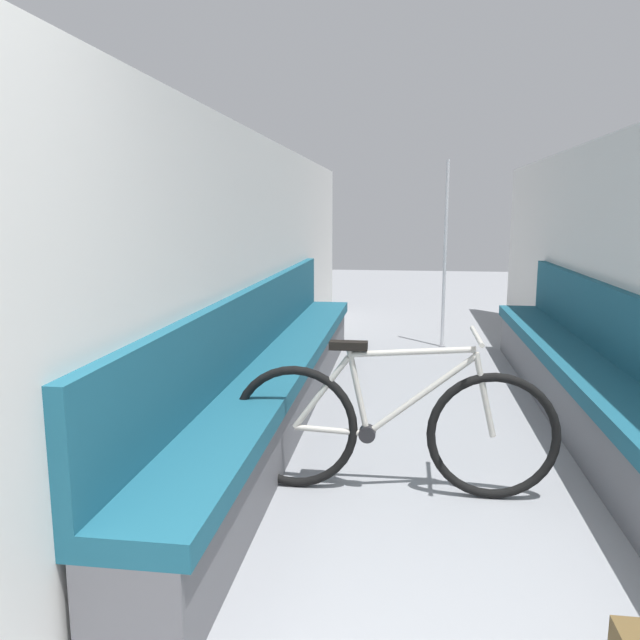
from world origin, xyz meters
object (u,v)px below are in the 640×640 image
object	(u,v)px
bench_seat_row_right	(592,387)
bench_seat_row_left	(279,376)
bicycle	(391,427)
grab_pole_near	(445,258)

from	to	relation	value
bench_seat_row_right	bench_seat_row_left	bearing A→B (deg)	180.00
bicycle	grab_pole_near	world-z (taller)	grab_pole_near
bench_seat_row_left	bicycle	size ratio (longest dim) A/B	3.00
bench_seat_row_left	bench_seat_row_right	size ratio (longest dim) A/B	1.00
bicycle	grab_pole_near	size ratio (longest dim) A/B	0.85
bench_seat_row_left	grab_pole_near	distance (m)	3.03
bench_seat_row_left	bench_seat_row_right	xyz separation A→B (m)	(2.15, 0.00, 0.00)
bench_seat_row_right	bicycle	world-z (taller)	bench_seat_row_right
bench_seat_row_left	bicycle	bearing A→B (deg)	-52.87
bench_seat_row_right	bicycle	xyz separation A→B (m)	(-1.32, -1.10, 0.04)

